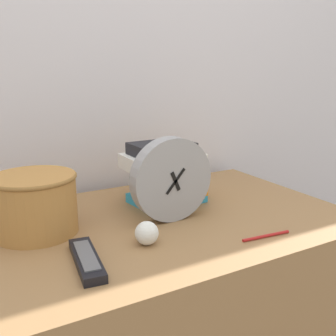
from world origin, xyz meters
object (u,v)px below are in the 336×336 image
object	(u,v)px
tv_remote	(87,259)
crumpled_paper_ball	(147,233)
desk_clock	(172,179)
book_stack	(166,173)
pen	(266,236)
basket	(35,202)

from	to	relation	value
tv_remote	crumpled_paper_ball	size ratio (longest dim) A/B	3.48
desk_clock	tv_remote	xyz separation A→B (m)	(-0.29, -0.13, -0.11)
book_stack	pen	bearing A→B (deg)	-76.81
desk_clock	crumpled_paper_ball	distance (m)	0.19
desk_clock	tv_remote	world-z (taller)	desk_clock
tv_remote	book_stack	bearing A→B (deg)	38.02
basket	book_stack	bearing A→B (deg)	6.72
desk_clock	crumpled_paper_ball	bearing A→B (deg)	-140.51
desk_clock	pen	bearing A→B (deg)	-56.38
desk_clock	tv_remote	bearing A→B (deg)	-155.36
book_stack	tv_remote	size ratio (longest dim) A/B	1.28
tv_remote	pen	bearing A→B (deg)	-11.44
basket	crumpled_paper_ball	xyz separation A→B (m)	(0.22, -0.20, -0.05)
basket	tv_remote	world-z (taller)	basket
book_stack	basket	xyz separation A→B (m)	(-0.41, -0.05, -0.01)
basket	pen	bearing A→B (deg)	-32.49
desk_clock	book_stack	size ratio (longest dim) A/B	0.91
crumpled_paper_ball	pen	xyz separation A→B (m)	(0.28, -0.11, -0.03)
desk_clock	basket	distance (m)	0.36
basket	tv_remote	bearing A→B (deg)	-75.65
basket	pen	distance (m)	0.60
tv_remote	crumpled_paper_ball	xyz separation A→B (m)	(0.16, 0.02, 0.02)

